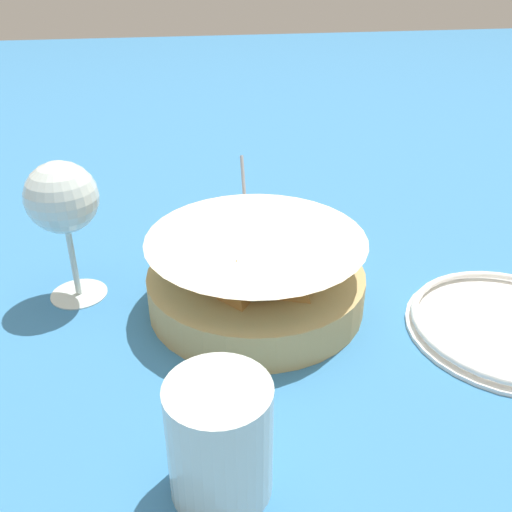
% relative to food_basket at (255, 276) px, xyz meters
% --- Properties ---
extents(ground_plane, '(4.00, 4.00, 0.00)m').
position_rel_food_basket_xyz_m(ground_plane, '(0.02, 0.01, -0.04)').
color(ground_plane, teal).
extents(food_basket, '(0.24, 0.24, 0.09)m').
position_rel_food_basket_xyz_m(food_basket, '(0.00, 0.00, 0.00)').
color(food_basket, tan).
rests_on(food_basket, ground_plane).
extents(sauce_cup, '(0.07, 0.07, 0.10)m').
position_rel_food_basket_xyz_m(sauce_cup, '(0.20, -0.02, -0.02)').
color(sauce_cup, '#B7B7BC').
rests_on(sauce_cup, ground_plane).
extents(wine_glass, '(0.08, 0.08, 0.17)m').
position_rel_food_basket_xyz_m(wine_glass, '(0.05, 0.20, 0.08)').
color(wine_glass, silver).
rests_on(wine_glass, ground_plane).
extents(beer_mug, '(0.12, 0.08, 0.10)m').
position_rel_food_basket_xyz_m(beer_mug, '(-0.24, 0.06, 0.01)').
color(beer_mug, silver).
rests_on(beer_mug, ground_plane).
extents(side_plate, '(0.22, 0.22, 0.01)m').
position_rel_food_basket_xyz_m(side_plate, '(-0.09, -0.26, -0.03)').
color(side_plate, white).
rests_on(side_plate, ground_plane).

